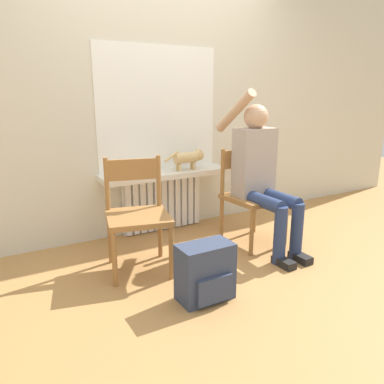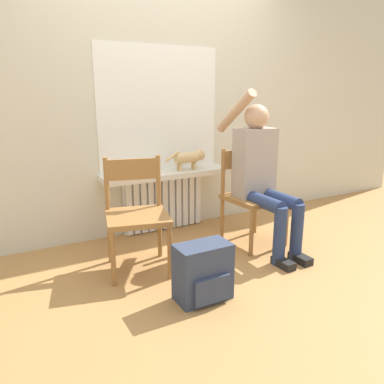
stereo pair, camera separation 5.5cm
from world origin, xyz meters
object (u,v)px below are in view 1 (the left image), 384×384
Objects in this scene: cat at (190,157)px; backpack at (206,272)px; chair_right at (251,194)px; person at (261,171)px; chair_left at (137,213)px.

backpack is (-0.56, -1.20, -0.54)m from cat.
backpack is (-0.87, -0.64, -0.26)m from chair_right.
person is 0.74m from cat.
chair_left is at bearing -144.18° from cat.
cat is (0.77, 0.55, 0.28)m from chair_left.
person is at bearing -64.51° from cat.
chair_right is (1.08, 0.00, 0.00)m from chair_left.
backpack is at bearing -148.98° from person.
chair_right is 2.23× the size of backpack.
chair_right is 0.70m from cat.
chair_right is at bearing 91.58° from person.
chair_right is 1.12m from backpack.
cat is (-0.32, 0.67, 0.05)m from person.
chair_right reaches higher than backpack.
cat reaches higher than backpack.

